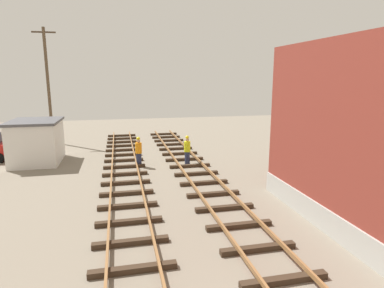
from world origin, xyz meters
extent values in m
cube|color=#38281C|center=(1.44, 3.36, 0.09)|extent=(2.50, 0.24, 0.18)
cube|color=#38281C|center=(1.44, 5.04, 0.09)|extent=(2.50, 0.24, 0.18)
cube|color=#38281C|center=(1.44, 6.72, 0.09)|extent=(2.50, 0.24, 0.18)
cube|color=#38281C|center=(1.44, 8.40, 0.09)|extent=(2.50, 0.24, 0.18)
cube|color=#38281C|center=(1.44, 10.08, 0.09)|extent=(2.50, 0.24, 0.18)
cube|color=#38281C|center=(1.44, 11.76, 0.09)|extent=(2.50, 0.24, 0.18)
cube|color=#38281C|center=(1.44, 13.44, 0.09)|extent=(2.50, 0.24, 0.18)
cube|color=#38281C|center=(1.44, 15.12, 0.09)|extent=(2.50, 0.24, 0.18)
cube|color=#38281C|center=(1.44, 16.80, 0.09)|extent=(2.50, 0.24, 0.18)
cube|color=#38281C|center=(1.44, 18.48, 0.09)|extent=(2.50, 0.24, 0.18)
cube|color=#38281C|center=(1.44, 20.16, 0.09)|extent=(2.50, 0.24, 0.18)
cube|color=#38281C|center=(1.44, 21.84, 0.09)|extent=(2.50, 0.24, 0.18)
cube|color=#38281C|center=(1.44, 23.53, 0.09)|extent=(2.50, 0.24, 0.18)
cube|color=#38281C|center=(1.44, 25.21, 0.09)|extent=(2.50, 0.24, 0.18)
cube|color=#38281C|center=(1.44, 26.89, 0.09)|extent=(2.50, 0.24, 0.18)
cube|color=#38281C|center=(-2.49, 4.75, 0.09)|extent=(2.50, 0.24, 0.18)
cube|color=#38281C|center=(-2.49, 6.34, 0.09)|extent=(2.50, 0.24, 0.18)
cube|color=#38281C|center=(-2.49, 7.92, 0.09)|extent=(2.50, 0.24, 0.18)
cube|color=#38281C|center=(-2.49, 9.51, 0.09)|extent=(2.50, 0.24, 0.18)
cube|color=#38281C|center=(-2.49, 11.09, 0.09)|extent=(2.50, 0.24, 0.18)
cube|color=#38281C|center=(-2.49, 12.67, 0.09)|extent=(2.50, 0.24, 0.18)
cube|color=#38281C|center=(-2.49, 14.26, 0.09)|extent=(2.50, 0.24, 0.18)
cube|color=#38281C|center=(-2.49, 15.84, 0.09)|extent=(2.50, 0.24, 0.18)
cube|color=#38281C|center=(-2.49, 17.43, 0.09)|extent=(2.50, 0.24, 0.18)
cube|color=#38281C|center=(-2.49, 19.01, 0.09)|extent=(2.50, 0.24, 0.18)
cube|color=#38281C|center=(-2.49, 20.60, 0.09)|extent=(2.50, 0.24, 0.18)
cube|color=#38281C|center=(-2.49, 22.18, 0.09)|extent=(2.50, 0.24, 0.18)
cube|color=#38281C|center=(-2.49, 23.77, 0.09)|extent=(2.50, 0.24, 0.18)
cube|color=#38281C|center=(-2.49, 25.35, 0.09)|extent=(2.50, 0.24, 0.18)
cube|color=#38281C|center=(-2.49, 26.93, 0.09)|extent=(2.50, 0.24, 0.18)
cube|color=silver|center=(-7.90, 18.45, 1.30)|extent=(2.80, 3.60, 2.60)
cube|color=#4C4C51|center=(-7.90, 18.45, 2.68)|extent=(3.00, 3.80, 0.16)
cube|color=brown|center=(-9.32, 18.45, 1.00)|extent=(0.06, 0.90, 2.00)
cylinder|color=black|center=(-10.34, 20.69, 0.32)|extent=(0.64, 0.24, 0.64)
cylinder|color=brown|center=(-8.19, 25.19, 4.66)|extent=(0.24, 0.24, 9.33)
cube|color=#4C3D2D|center=(-8.19, 25.19, 8.93)|extent=(1.80, 0.12, 0.12)
cylinder|color=#262D4C|center=(-1.59, 16.00, 0.42)|extent=(0.32, 0.32, 0.85)
cylinder|color=orange|center=(-1.59, 16.00, 1.18)|extent=(0.40, 0.40, 0.65)
sphere|color=tan|center=(-1.59, 16.00, 1.62)|extent=(0.24, 0.24, 0.24)
sphere|color=yellow|center=(-1.59, 16.00, 1.76)|extent=(0.22, 0.22, 0.22)
cylinder|color=#262D4C|center=(1.41, 15.76, 0.42)|extent=(0.32, 0.32, 0.85)
cylinder|color=yellow|center=(1.41, 15.76, 1.18)|extent=(0.40, 0.40, 0.65)
sphere|color=tan|center=(1.41, 15.76, 1.62)|extent=(0.24, 0.24, 0.24)
sphere|color=yellow|center=(1.41, 15.76, 1.76)|extent=(0.22, 0.22, 0.22)
camera|label=1|loc=(-2.69, -3.69, 5.42)|focal=30.43mm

